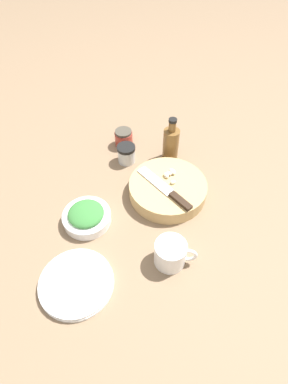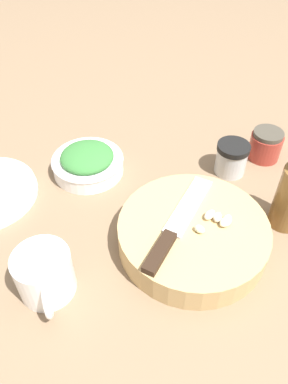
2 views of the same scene
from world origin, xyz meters
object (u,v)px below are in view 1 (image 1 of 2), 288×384
Objects in this scene: herb_bowl at (87,216)px; chef_knife at (167,190)px; cutting_board at (168,189)px; spice_jar at (126,154)px; plate_stack at (76,283)px; honey_jar at (124,138)px; coffee_mug at (171,254)px; oil_bottle at (171,143)px; garlic_cloves at (170,174)px.

chef_knife is at bearing -61.98° from herb_bowl.
cutting_board is 3.74× the size of spice_jar.
cutting_board is at bearing -56.01° from herb_bowl.
herb_bowl is 0.21m from plate_stack.
herb_bowl is 2.18× the size of honey_jar.
oil_bottle is at bearing 7.04° from coffee_mug.
garlic_cloves is 0.37× the size of plate_stack.
herb_bowl is at bearing 129.68° from garlic_cloves.
coffee_mug is 1.72× the size of honey_jar.
honey_jar is (0.23, 0.20, 0.01)m from cutting_board.
plate_stack is at bearing 153.41° from garlic_cloves.
honey_jar is (0.48, 0.24, -0.01)m from coffee_mug.
oil_bottle is (-0.05, -0.19, 0.04)m from honey_jar.
oil_bottle reaches higher than plate_stack.
coffee_mug is (-0.39, -0.21, 0.00)m from spice_jar.
chef_knife is 2.85× the size of honey_jar.
coffee_mug reaches higher than plate_stack.
plate_stack is at bearing 151.35° from cutting_board.
chef_knife is 0.07m from garlic_cloves.
coffee_mug is 0.68× the size of oil_bottle.
honey_jar is 0.40× the size of oil_bottle.
garlic_cloves is 0.28m from honey_jar.
chef_knife is 0.22m from oil_bottle.
herb_bowl reaches higher than cutting_board.
cutting_board is 1.31× the size of chef_knife.
herb_bowl is (-0.13, 0.24, -0.03)m from chef_knife.
cutting_board reaches higher than plate_stack.
garlic_cloves is 1.08× the size of spice_jar.
garlic_cloves is 0.20m from spice_jar.
plate_stack is (-0.21, -0.03, -0.02)m from herb_bowl.
herb_bowl is 0.41m from oil_bottle.
cutting_board is 1.29× the size of plate_stack.
spice_jar is (0.30, -0.06, 0.01)m from herb_bowl.
oil_bottle is at bearing 43.43° from chef_knife.
coffee_mug is (-0.09, -0.28, 0.01)m from herb_bowl.
garlic_cloves is at bearing -173.57° from oil_bottle.
plate_stack is at bearing 115.80° from coffee_mug.
chef_knife is at bearing -142.17° from honey_jar.
garlic_cloves is at bearing -3.66° from cutting_board.
spice_jar is 0.45m from coffee_mug.
plate_stack is (-0.12, 0.24, -0.03)m from coffee_mug.
spice_jar is at bearing 51.36° from cutting_board.
plate_stack is at bearing -171.52° from chef_knife.
honey_jar reaches higher than plate_stack.
spice_jar is (0.10, 0.18, -0.02)m from garlic_cloves.
plate_stack is at bearing -170.71° from herb_bowl.
oil_bottle is at bearing -73.81° from spice_jar.
cutting_board is 0.26m from coffee_mug.
honey_jar reaches higher than herb_bowl.
cutting_board is 1.48× the size of oil_bottle.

